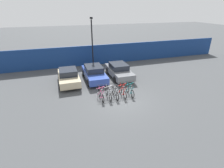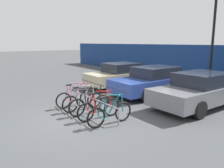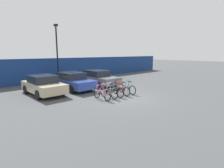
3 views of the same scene
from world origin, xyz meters
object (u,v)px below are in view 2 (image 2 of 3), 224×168
at_px(car_grey, 200,90).
at_px(bicycle_teal, 110,113).
at_px(bicycle_pink, 76,98).
at_px(bicycle_black, 90,104).
at_px(bicycle_red, 99,108).
at_px(car_beige, 120,75).
at_px(car_blue, 154,81).
at_px(bicycle_silver, 83,101).
at_px(bike_rack, 94,101).
at_px(lamp_post, 214,31).

bearing_deg(car_grey, bicycle_teal, -97.14).
bearing_deg(bicycle_pink, bicycle_black, 3.49).
distance_m(bicycle_pink, bicycle_black, 1.16).
distance_m(bicycle_pink, bicycle_red, 1.80).
bearing_deg(bicycle_pink, car_beige, 121.86).
distance_m(car_blue, car_grey, 2.59).
bearing_deg(car_beige, bicycle_red, -45.14).
bearing_deg(bicycle_red, car_beige, 137.39).
bearing_deg(car_blue, bicycle_pink, -95.06).
bearing_deg(bicycle_teal, car_grey, 83.35).
xyz_separation_m(bicycle_silver, car_beige, (-2.73, 3.94, 0.31)).
relative_size(bicycle_pink, car_blue, 0.38).
xyz_separation_m(bicycle_pink, car_grey, (2.96, 4.11, 0.31)).
xyz_separation_m(bicycle_black, car_grey, (1.80, 4.11, 0.31)).
height_order(bike_rack, bicycle_pink, bicycle_pink).
bearing_deg(car_beige, bicycle_pink, -61.64).
bearing_deg(bicycle_pink, bike_rack, 10.43).
relative_size(car_beige, car_blue, 0.88).
relative_size(bicycle_red, lamp_post, 0.30).
height_order(car_beige, car_blue, same).
height_order(bicycle_red, car_blue, car_blue).
distance_m(bicycle_red, car_beige, 5.57).
bearing_deg(car_beige, lamp_post, 51.40).
height_order(bicycle_pink, bicycle_red, same).
distance_m(bike_rack, lamp_post, 8.28).
bearing_deg(bicycle_silver, bicycle_pink, -176.82).
bearing_deg(lamp_post, car_blue, -100.71).
xyz_separation_m(bike_rack, bicycle_pink, (-1.22, -0.15, -0.10)).
relative_size(car_grey, lamp_post, 0.79).
relative_size(bicycle_pink, bicycle_silver, 1.00).
distance_m(bicycle_teal, car_blue, 4.66).
bearing_deg(bicycle_pink, bicycle_silver, 3.49).
xyz_separation_m(bicycle_black, lamp_post, (-0.07, 7.97, 2.81)).
xyz_separation_m(bicycle_black, bicycle_red, (0.63, 0.00, 0.00)).
height_order(bicycle_red, car_beige, car_beige).
bearing_deg(car_grey, car_beige, -178.17).
distance_m(bicycle_pink, car_blue, 4.19).
distance_m(bicycle_pink, bicycle_teal, 2.44).
height_order(bicycle_teal, car_beige, car_beige).
xyz_separation_m(car_grey, lamp_post, (-1.87, 3.87, 2.50)).
bearing_deg(car_grey, bike_rack, -113.69).
bearing_deg(car_grey, lamp_post, 115.79).
bearing_deg(car_grey, bicycle_pink, -125.78).
distance_m(bicycle_red, bicycle_teal, 0.65).
bearing_deg(bicycle_black, bike_rack, 66.74).
height_order(car_beige, car_grey, same).
bearing_deg(bicycle_red, bicycle_pink, -177.47).
height_order(bicycle_black, car_beige, car_beige).
xyz_separation_m(bicycle_pink, car_beige, (-2.13, 3.94, 0.31)).
bearing_deg(lamp_post, bicycle_black, -89.48).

